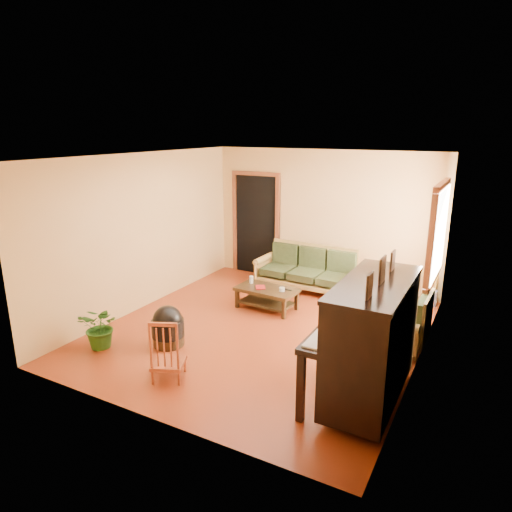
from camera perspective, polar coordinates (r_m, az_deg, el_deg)
The scene contains 16 objects.
floor at distance 7.05m, azimuth 0.77°, elevation -9.26°, with size 5.00×5.00×0.00m, color #64200D.
doorway at distance 9.46m, azimuth -0.02°, elevation 3.84°, with size 1.08×0.16×2.05m, color black.
window at distance 7.16m, azimuth 21.80°, elevation 2.68°, with size 0.12×1.36×1.46m, color white.
sofa at distance 8.64m, azimuth 6.38°, elevation -1.62°, with size 1.94×0.81×0.83m, color olive.
coffee_table at distance 7.77m, azimuth 1.35°, elevation -5.32°, with size 1.02×0.56×0.37m, color black.
armchair at distance 6.70m, azimuth 17.67°, elevation -7.54°, with size 0.80×0.84×0.84m, color olive.
piano at distance 5.21m, azimuth 14.22°, elevation -10.56°, with size 0.95×1.61×1.43m, color black.
footstool at distance 6.64m, azimuth -10.94°, elevation -9.15°, with size 0.46×0.46×0.44m, color black.
red_chair at distance 5.75m, azimuth -10.96°, elevation -11.24°, with size 0.38×0.41×0.80m, color maroon.
leaning_frame at distance 8.58m, azimuth 20.30°, elevation -3.61°, with size 0.42×0.09×0.56m, color gold.
ceramic_crock at distance 8.48m, azimuth 20.94°, elevation -4.91°, with size 0.22×0.22×0.28m, color #33419A.
potted_plant at distance 6.76m, azimuth -18.76°, elevation -8.38°, with size 0.56×0.49×0.63m, color #235618.
book at distance 7.70m, azimuth -0.02°, elevation -3.96°, with size 0.16×0.21×0.02m, color maroon.
candle at distance 7.93m, azimuth -0.59°, elevation -2.96°, with size 0.07×0.07×0.13m, color silver.
glass_jar at distance 7.57m, azimuth 3.27°, elevation -4.19°, with size 0.09×0.09×0.06m, color silver.
remote at distance 7.63m, azimuth 3.99°, elevation -4.21°, with size 0.15×0.04×0.02m, color black.
Camera 1 is at (2.95, -5.66, 2.98)m, focal length 32.00 mm.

